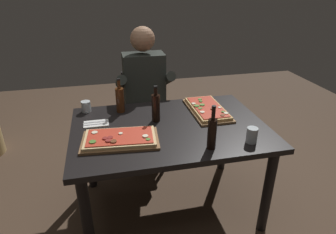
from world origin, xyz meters
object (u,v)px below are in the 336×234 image
dining_table (170,138)px  diner_chair (144,111)px  pizza_rectangular_left (207,109)px  tumbler_near_camera (86,107)px  vinegar_bottle_green (120,99)px  seated_diner (145,91)px  pizza_rectangular_front (120,139)px  oil_bottle_amber (156,107)px  tumbler_far_side (252,135)px  wine_bottle_dark (212,133)px

dining_table → diner_chair: diner_chair is taller
pizza_rectangular_left → tumbler_near_camera: bearing=167.3°
vinegar_bottle_green → seated_diner: seated_diner is taller
diner_chair → dining_table: bearing=-85.7°
tumbler_near_camera → vinegar_bottle_green: bearing=-13.0°
pizza_rectangular_front → oil_bottle_amber: bearing=40.9°
vinegar_bottle_green → tumbler_near_camera: vinegar_bottle_green is taller
tumbler_far_side → diner_chair: diner_chair is taller
wine_bottle_dark → tumbler_far_side: (0.28, 0.01, -0.06)m
oil_bottle_amber → tumbler_far_side: 0.71m
seated_diner → tumbler_near_camera: bearing=-147.4°
dining_table → diner_chair: (-0.06, 0.86, -0.16)m
oil_bottle_amber → seated_diner: bearing=88.7°
tumbler_far_side → seated_diner: size_ratio=0.08×
pizza_rectangular_front → pizza_rectangular_left: (0.72, 0.32, -0.00)m
oil_bottle_amber → vinegar_bottle_green: 0.33m
vinegar_bottle_green → oil_bottle_amber: bearing=-42.6°
wine_bottle_dark → seated_diner: bearing=103.0°
pizza_rectangular_left → oil_bottle_amber: (-0.43, -0.08, 0.09)m
pizza_rectangular_left → wine_bottle_dark: bearing=-107.3°
pizza_rectangular_front → oil_bottle_amber: size_ratio=1.90×
wine_bottle_dark → seated_diner: size_ratio=0.22×
dining_table → oil_bottle_amber: oil_bottle_amber is taller
pizza_rectangular_front → pizza_rectangular_left: 0.79m
dining_table → pizza_rectangular_left: pizza_rectangular_left is taller
wine_bottle_dark → tumbler_far_side: bearing=2.5°
pizza_rectangular_left → oil_bottle_amber: bearing=-170.1°
pizza_rectangular_front → seated_diner: bearing=71.0°
dining_table → oil_bottle_amber: 0.25m
wine_bottle_dark → tumbler_near_camera: (-0.78, 0.75, -0.07)m
pizza_rectangular_left → seated_diner: (-0.42, 0.55, -0.02)m
diner_chair → seated_diner: seated_diner is taller
vinegar_bottle_green → tumbler_near_camera: size_ratio=3.17×
oil_bottle_amber → diner_chair: (0.01, 0.75, -0.36)m
wine_bottle_dark → diner_chair: wine_bottle_dark is taller
tumbler_far_side → diner_chair: 1.34m
dining_table → tumbler_far_side: 0.60m
pizza_rectangular_front → seated_diner: 0.93m
pizza_rectangular_left → diner_chair: bearing=121.9°
pizza_rectangular_left → tumbler_far_side: tumbler_far_side is taller
pizza_rectangular_left → oil_bottle_amber: oil_bottle_amber is taller
diner_chair → seated_diner: size_ratio=0.65×
seated_diner → vinegar_bottle_green: bearing=-123.0°
tumbler_far_side → vinegar_bottle_green: bearing=139.7°
dining_table → oil_bottle_amber: (-0.08, 0.11, 0.21)m
pizza_rectangular_front → wine_bottle_dark: 0.60m
diner_chair → seated_diner: (0.00, -0.12, 0.26)m
dining_table → tumbler_near_camera: tumbler_near_camera is taller
pizza_rectangular_front → diner_chair: 1.08m
pizza_rectangular_front → wine_bottle_dark: size_ratio=1.80×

